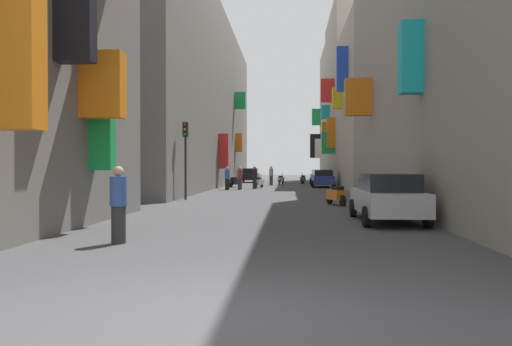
{
  "coord_description": "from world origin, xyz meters",
  "views": [
    {
      "loc": [
        0.81,
        -5.31,
        1.7
      ],
      "look_at": [
        -1.35,
        25.77,
        1.31
      ],
      "focal_mm": 33.4,
      "sensor_mm": 36.0,
      "label": 1
    }
  ],
  "objects_px": {
    "scooter_black": "(235,182)",
    "scooter_orange": "(336,195)",
    "pedestrian_far_away": "(255,177)",
    "scooter_white": "(259,182)",
    "traffic_light_near_corner": "(185,147)",
    "pedestrian_near_left": "(271,176)",
    "parked_car_green": "(320,176)",
    "pedestrian_mid_street": "(227,178)",
    "parked_car_blue": "(323,178)",
    "pedestrian_crossing": "(119,205)",
    "scooter_silver": "(281,180)",
    "scooter_green": "(303,179)",
    "parked_car_silver": "(387,197)",
    "pedestrian_near_right": "(240,178)",
    "parked_car_black": "(250,175)"
  },
  "relations": [
    {
      "from": "scooter_orange",
      "to": "parked_car_green",
      "type": "bearing_deg",
      "value": 87.79
    },
    {
      "from": "parked_car_green",
      "to": "scooter_white",
      "type": "xyz_separation_m",
      "value": [
        -5.62,
        -9.5,
        -0.3
      ]
    },
    {
      "from": "scooter_silver",
      "to": "pedestrian_far_away",
      "type": "height_order",
      "value": "pedestrian_far_away"
    },
    {
      "from": "scooter_orange",
      "to": "pedestrian_mid_street",
      "type": "distance_m",
      "value": 15.14
    },
    {
      "from": "traffic_light_near_corner",
      "to": "scooter_black",
      "type": "bearing_deg",
      "value": 86.93
    },
    {
      "from": "scooter_black",
      "to": "scooter_orange",
      "type": "xyz_separation_m",
      "value": [
        6.64,
        -18.48,
        -0.0
      ]
    },
    {
      "from": "parked_car_blue",
      "to": "pedestrian_mid_street",
      "type": "relative_size",
      "value": 2.42
    },
    {
      "from": "parked_car_green",
      "to": "parked_car_blue",
      "type": "relative_size",
      "value": 1.02
    },
    {
      "from": "pedestrian_crossing",
      "to": "scooter_silver",
      "type": "bearing_deg",
      "value": 85.3
    },
    {
      "from": "scooter_silver",
      "to": "scooter_green",
      "type": "bearing_deg",
      "value": 38.59
    },
    {
      "from": "parked_car_silver",
      "to": "scooter_orange",
      "type": "xyz_separation_m",
      "value": [
        -0.94,
        6.47,
        -0.32
      ]
    },
    {
      "from": "parked_car_silver",
      "to": "pedestrian_near_right",
      "type": "relative_size",
      "value": 2.43
    },
    {
      "from": "parked_car_silver",
      "to": "pedestrian_near_right",
      "type": "height_order",
      "value": "pedestrian_near_right"
    },
    {
      "from": "scooter_black",
      "to": "pedestrian_near_left",
      "type": "relative_size",
      "value": 1.02
    },
    {
      "from": "parked_car_silver",
      "to": "pedestrian_far_away",
      "type": "height_order",
      "value": "pedestrian_far_away"
    },
    {
      "from": "parked_car_blue",
      "to": "pedestrian_crossing",
      "type": "height_order",
      "value": "pedestrian_crossing"
    },
    {
      "from": "traffic_light_near_corner",
      "to": "parked_car_blue",
      "type": "bearing_deg",
      "value": 63.08
    },
    {
      "from": "parked_car_green",
      "to": "parked_car_silver",
      "type": "xyz_separation_m",
      "value": [
        -0.11,
        -33.47,
        0.02
      ]
    },
    {
      "from": "scooter_silver",
      "to": "traffic_light_near_corner",
      "type": "relative_size",
      "value": 0.45
    },
    {
      "from": "scooter_white",
      "to": "pedestrian_crossing",
      "type": "bearing_deg",
      "value": -92.64
    },
    {
      "from": "pedestrian_far_away",
      "to": "scooter_green",
      "type": "bearing_deg",
      "value": 70.22
    },
    {
      "from": "parked_car_green",
      "to": "scooter_black",
      "type": "height_order",
      "value": "parked_car_green"
    },
    {
      "from": "scooter_white",
      "to": "pedestrian_near_right",
      "type": "xyz_separation_m",
      "value": [
        -1.24,
        -3.15,
        0.42
      ]
    },
    {
      "from": "pedestrian_far_away",
      "to": "traffic_light_near_corner",
      "type": "height_order",
      "value": "traffic_light_near_corner"
    },
    {
      "from": "traffic_light_near_corner",
      "to": "parked_car_silver",
      "type": "bearing_deg",
      "value": -48.31
    },
    {
      "from": "parked_car_green",
      "to": "scooter_black",
      "type": "xyz_separation_m",
      "value": [
        -7.68,
        -8.52,
        -0.3
      ]
    },
    {
      "from": "scooter_orange",
      "to": "pedestrian_far_away",
      "type": "xyz_separation_m",
      "value": [
        -4.79,
        15.82,
        0.44
      ]
    },
    {
      "from": "parked_car_green",
      "to": "pedestrian_crossing",
      "type": "xyz_separation_m",
      "value": [
        -6.94,
        -38.08,
        0.09
      ]
    },
    {
      "from": "parked_car_silver",
      "to": "scooter_orange",
      "type": "bearing_deg",
      "value": 98.22
    },
    {
      "from": "scooter_silver",
      "to": "pedestrian_near_left",
      "type": "xyz_separation_m",
      "value": [
        -0.87,
        -2.64,
        0.44
      ]
    },
    {
      "from": "scooter_white",
      "to": "pedestrian_far_away",
      "type": "relative_size",
      "value": 1.03
    },
    {
      "from": "parked_car_black",
      "to": "pedestrian_near_right",
      "type": "xyz_separation_m",
      "value": [
        0.59,
        -17.27,
        0.07
      ]
    },
    {
      "from": "parked_car_green",
      "to": "pedestrian_near_left",
      "type": "xyz_separation_m",
      "value": [
        -4.8,
        -4.16,
        0.13
      ]
    },
    {
      "from": "scooter_white",
      "to": "pedestrian_mid_street",
      "type": "xyz_separation_m",
      "value": [
        -2.1,
        -3.91,
        0.4
      ]
    },
    {
      "from": "pedestrian_near_right",
      "to": "pedestrian_mid_street",
      "type": "xyz_separation_m",
      "value": [
        -0.86,
        -0.76,
        -0.02
      ]
    },
    {
      "from": "pedestrian_near_right",
      "to": "traffic_light_near_corner",
      "type": "bearing_deg",
      "value": -98.28
    },
    {
      "from": "parked_car_silver",
      "to": "parked_car_black",
      "type": "xyz_separation_m",
      "value": [
        -7.35,
        38.09,
        0.03
      ]
    },
    {
      "from": "parked_car_silver",
      "to": "scooter_black",
      "type": "bearing_deg",
      "value": 106.89
    },
    {
      "from": "parked_car_blue",
      "to": "scooter_silver",
      "type": "xyz_separation_m",
      "value": [
        -3.64,
        6.31,
        -0.31
      ]
    },
    {
      "from": "scooter_silver",
      "to": "traffic_light_near_corner",
      "type": "distance_m",
      "value": 23.09
    },
    {
      "from": "pedestrian_near_right",
      "to": "pedestrian_far_away",
      "type": "distance_m",
      "value": 1.8
    },
    {
      "from": "parked_car_silver",
      "to": "scooter_green",
      "type": "height_order",
      "value": "parked_car_silver"
    },
    {
      "from": "parked_car_silver",
      "to": "pedestrian_mid_street",
      "type": "relative_size",
      "value": 2.48
    },
    {
      "from": "parked_car_green",
      "to": "parked_car_silver",
      "type": "height_order",
      "value": "parked_car_silver"
    },
    {
      "from": "pedestrian_far_away",
      "to": "parked_car_blue",
      "type": "bearing_deg",
      "value": 31.09
    },
    {
      "from": "scooter_white",
      "to": "traffic_light_near_corner",
      "type": "distance_m",
      "value": 14.99
    },
    {
      "from": "scooter_white",
      "to": "pedestrian_near_left",
      "type": "height_order",
      "value": "pedestrian_near_left"
    },
    {
      "from": "parked_car_green",
      "to": "pedestrian_mid_street",
      "type": "bearing_deg",
      "value": -119.92
    },
    {
      "from": "scooter_black",
      "to": "pedestrian_near_right",
      "type": "bearing_deg",
      "value": -78.75
    },
    {
      "from": "scooter_white",
      "to": "traffic_light_near_corner",
      "type": "relative_size",
      "value": 0.46
    }
  ]
}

